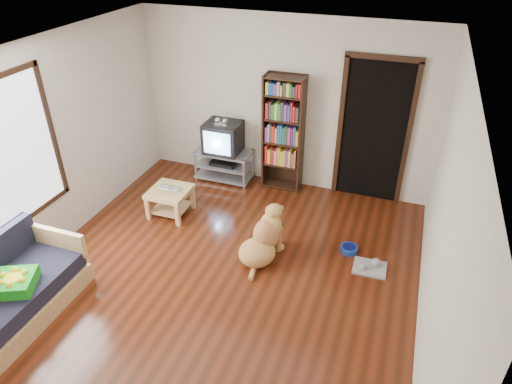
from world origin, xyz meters
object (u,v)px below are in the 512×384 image
(bookshelf, at_px, (283,128))
(coffee_table, at_px, (170,197))
(grey_rag, at_px, (370,268))
(laptop, at_px, (168,190))
(green_cushion, at_px, (14,283))
(dog_bowl, at_px, (349,249))
(crt_tv, at_px, (224,136))
(sofa, at_px, (2,303))
(dog, at_px, (264,240))
(tv_stand, at_px, (224,164))

(bookshelf, relative_size, coffee_table, 3.27)
(grey_rag, bearing_deg, laptop, 175.27)
(coffee_table, bearing_deg, bookshelf, 45.64)
(green_cushion, xyz_separation_m, coffee_table, (0.53, 2.30, -0.21))
(dog_bowl, height_order, coffee_table, coffee_table)
(laptop, bearing_deg, bookshelf, 43.90)
(crt_tv, bearing_deg, sofa, -104.93)
(crt_tv, relative_size, dog, 0.67)
(coffee_table, bearing_deg, crt_tv, 75.23)
(dog_bowl, xyz_separation_m, tv_stand, (-2.26, 1.23, 0.23))
(sofa, distance_m, dog, 2.95)
(tv_stand, xyz_separation_m, bookshelf, (0.95, 0.09, 0.73))
(laptop, bearing_deg, dog_bowl, -2.14)
(dog_bowl, relative_size, tv_stand, 0.24)
(dog, bearing_deg, coffee_table, 163.09)
(bookshelf, height_order, sofa, bookshelf)
(laptop, height_order, coffee_table, laptop)
(sofa, height_order, coffee_table, sofa)
(grey_rag, distance_m, crt_tv, 3.05)
(sofa, bearing_deg, tv_stand, 74.98)
(laptop, relative_size, bookshelf, 0.18)
(crt_tv, xyz_separation_m, bookshelf, (0.95, 0.07, 0.26))
(green_cushion, xyz_separation_m, dog, (2.10, 1.82, -0.22))
(green_cushion, bearing_deg, dog_bowl, 11.19)
(coffee_table, bearing_deg, dog, -16.91)
(dog, bearing_deg, tv_stand, 126.49)
(green_cushion, relative_size, grey_rag, 0.99)
(crt_tv, bearing_deg, bookshelf, 4.32)
(laptop, bearing_deg, crt_tv, 73.18)
(bookshelf, xyz_separation_m, coffee_table, (-1.27, -1.30, -0.72))
(green_cushion, height_order, bookshelf, bookshelf)
(dog, bearing_deg, green_cushion, -139.04)
(tv_stand, bearing_deg, bookshelf, 5.63)
(dog, bearing_deg, sofa, -138.84)
(crt_tv, xyz_separation_m, dog, (1.25, -1.71, -0.48))
(grey_rag, distance_m, sofa, 4.14)
(tv_stand, xyz_separation_m, coffee_table, (-0.32, -1.21, 0.01))
(bookshelf, xyz_separation_m, dog, (0.30, -1.78, -0.74))
(dog_bowl, xyz_separation_m, sofa, (-3.23, -2.40, 0.22))
(laptop, height_order, dog_bowl, laptop)
(crt_tv, distance_m, sofa, 3.81)
(dog_bowl, xyz_separation_m, grey_rag, (0.30, -0.25, -0.03))
(coffee_table, xyz_separation_m, dog, (1.57, -0.48, -0.02))
(green_cushion, distance_m, dog, 2.79)
(grey_rag, distance_m, dog, 1.35)
(coffee_table, bearing_deg, sofa, -105.01)
(green_cushion, bearing_deg, coffee_table, 52.04)
(dog_bowl, height_order, sofa, sofa)
(bookshelf, bearing_deg, green_cushion, -116.54)
(laptop, xyz_separation_m, crt_tv, (0.32, 1.26, 0.33))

